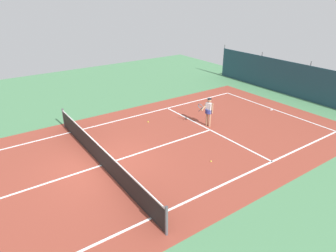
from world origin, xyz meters
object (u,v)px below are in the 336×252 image
tennis_net (100,155)px  tennis_ball_near_player (211,161)px  tennis_player (209,110)px  tennis_ball_midcourt (148,122)px

tennis_net → tennis_ball_near_player: size_ratio=153.33×
tennis_player → tennis_ball_midcourt: (-2.38, -2.50, -0.93)m
tennis_net → tennis_ball_near_player: bearing=58.6°
tennis_ball_midcourt → tennis_ball_near_player: bearing=-0.2°
tennis_net → tennis_ball_midcourt: (-2.87, 4.17, -0.48)m
tennis_ball_midcourt → tennis_net: bearing=-55.4°
tennis_player → tennis_ball_near_player: bearing=129.6°
tennis_ball_near_player → tennis_player: bearing=140.2°
tennis_net → tennis_player: 6.70m
tennis_ball_midcourt → tennis_player: bearing=46.3°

